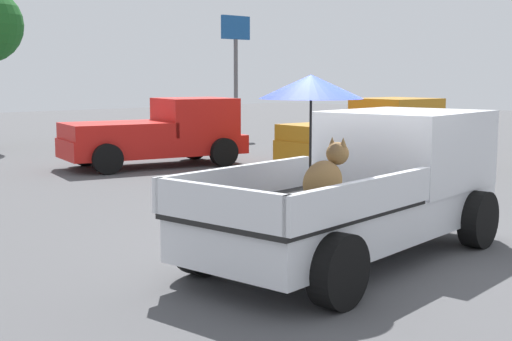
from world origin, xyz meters
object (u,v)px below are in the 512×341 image
pickup_truck_far (371,134)px  motel_sign (236,52)px  pickup_truck_red (161,133)px  pickup_truck_main (370,183)px

pickup_truck_far → motel_sign: bearing=74.1°
pickup_truck_red → pickup_truck_far: size_ratio=1.03×
pickup_truck_red → motel_sign: (7.44, 5.33, 2.46)m
pickup_truck_red → motel_sign: motel_sign is taller
pickup_truck_main → motel_sign: size_ratio=1.11×
pickup_truck_main → motel_sign: (11.03, 15.07, 2.36)m
pickup_truck_red → motel_sign: size_ratio=1.08×
pickup_truck_red → pickup_truck_far: same height
pickup_truck_red → pickup_truck_far: (3.85, -4.04, 0.00)m
pickup_truck_main → pickup_truck_far: pickup_truck_main is taller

